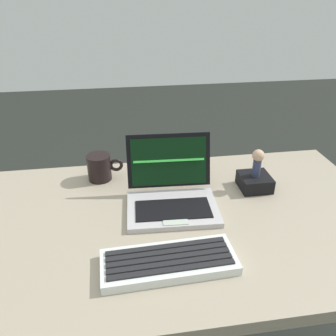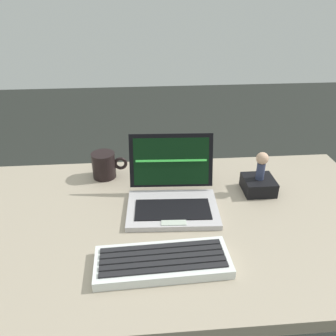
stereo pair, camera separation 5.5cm
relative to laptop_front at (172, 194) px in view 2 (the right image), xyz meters
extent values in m
cube|color=#9E917C|center=(-0.04, -0.07, -0.06)|extent=(1.35, 0.72, 0.04)
cylinder|color=black|center=(-0.65, 0.23, -0.41)|extent=(0.07, 0.07, 0.68)
cylinder|color=black|center=(0.58, 0.23, -0.41)|extent=(0.07, 0.07, 0.68)
cube|color=#B6B2B5|center=(0.00, -0.03, -0.03)|extent=(0.27, 0.20, 0.02)
cube|color=black|center=(0.00, -0.05, -0.02)|extent=(0.22, 0.11, 0.00)
cube|color=#B2BDAF|center=(-0.01, -0.10, -0.02)|extent=(0.07, 0.03, 0.00)
cube|color=black|center=(0.00, 0.08, 0.07)|extent=(0.26, 0.07, 0.16)
cube|color=black|center=(0.00, 0.08, 0.07)|extent=(0.23, 0.05, 0.14)
cube|color=#4CF259|center=(0.00, 0.07, 0.07)|extent=(0.22, 0.01, 0.01)
cube|color=silver|center=(-0.05, -0.25, -0.03)|extent=(0.33, 0.13, 0.02)
cube|color=black|center=(-0.04, -0.29, -0.01)|extent=(0.30, 0.03, 0.00)
cube|color=black|center=(-0.05, -0.27, -0.01)|extent=(0.30, 0.03, 0.00)
cube|color=black|center=(-0.05, -0.25, -0.01)|extent=(0.30, 0.03, 0.00)
cube|color=black|center=(-0.05, -0.23, -0.01)|extent=(0.30, 0.03, 0.00)
cube|color=black|center=(-0.05, -0.21, -0.01)|extent=(0.30, 0.03, 0.00)
cube|color=black|center=(0.28, 0.06, -0.02)|extent=(0.10, 0.10, 0.05)
cylinder|color=#2F3755|center=(0.28, 0.06, 0.04)|extent=(0.03, 0.03, 0.06)
sphere|color=tan|center=(0.28, 0.06, 0.08)|extent=(0.04, 0.04, 0.04)
cylinder|color=black|center=(-0.22, 0.19, 0.01)|extent=(0.08, 0.08, 0.09)
torus|color=black|center=(-0.16, 0.19, 0.01)|extent=(0.05, 0.01, 0.05)
camera|label=1|loc=(-0.14, -0.84, 0.56)|focal=36.38mm
camera|label=2|loc=(-0.08, -0.85, 0.56)|focal=36.38mm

